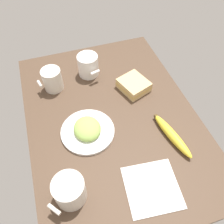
{
  "coord_description": "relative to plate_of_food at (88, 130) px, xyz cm",
  "views": [
    {
      "loc": [
        51.31,
        -16.7,
        74.15
      ],
      "look_at": [
        0.0,
        0.0,
        5.0
      ],
      "focal_mm": 37.39,
      "sensor_mm": 36.0,
      "label": 1
    }
  ],
  "objects": [
    {
      "name": "paper_napkin",
      "position": [
        26.26,
        14.01,
        -1.39
      ],
      "size": [
        18.27,
        18.27,
        0.3
      ],
      "primitive_type": "cube",
      "rotation": [
        0.0,
        0.0,
        -0.11
      ],
      "color": "white",
      "rests_on": "tabletop"
    },
    {
      "name": "banana",
      "position": [
        11.63,
        28.12,
        0.12
      ],
      "size": [
        20.85,
        7.38,
        3.32
      ],
      "color": "yellow",
      "rests_on": "tabletop"
    },
    {
      "name": "coffee_mug_spare",
      "position": [
        21.04,
        -10.5,
        3.22
      ],
      "size": [
        10.76,
        11.58,
        9.24
      ],
      "color": "silver",
      "rests_on": "tabletop"
    },
    {
      "name": "plate_of_food",
      "position": [
        0.0,
        0.0,
        0.0
      ],
      "size": [
        19.58,
        19.58,
        4.78
      ],
      "color": "white",
      "rests_on": "tabletop"
    },
    {
      "name": "tabletop",
      "position": [
        -4.01,
        10.66,
        -2.54
      ],
      "size": [
        90.0,
        64.0,
        2.0
      ],
      "primitive_type": "cube",
      "color": "#4C3828",
      "rests_on": "ground"
    },
    {
      "name": "sandwich_main",
      "position": [
        -15.35,
        23.9,
        0.66
      ],
      "size": [
        14.25,
        13.55,
        4.4
      ],
      "color": "#DBB77A",
      "rests_on": "tabletop"
    },
    {
      "name": "coffee_mug_milky",
      "position": [
        -26.48,
        -7.91,
        3.34
      ],
      "size": [
        7.99,
        10.29,
        9.47
      ],
      "color": "silver",
      "rests_on": "tabletop"
    },
    {
      "name": "coffee_mug_black",
      "position": [
        -30.38,
        8.3,
        3.4
      ],
      "size": [
        11.36,
        8.87,
        9.61
      ],
      "color": "white",
      "rests_on": "tabletop"
    }
  ]
}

